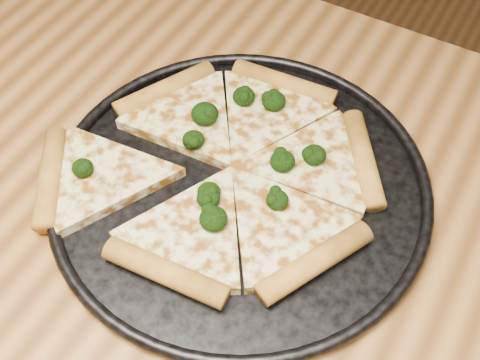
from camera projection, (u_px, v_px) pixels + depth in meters
The scene contains 4 objects.
dining_table at pixel (238, 340), 0.66m from camera, with size 1.20×0.90×0.75m.
pizza_pan at pixel (240, 185), 0.66m from camera, with size 0.40×0.40×0.02m.
pizza at pixel (224, 167), 0.67m from camera, with size 0.37×0.32×0.02m.
broccoli_florets at pixel (231, 152), 0.67m from camera, with size 0.23×0.21×0.02m.
Camera 1 is at (0.14, -0.24, 1.28)m, focal length 47.40 mm.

